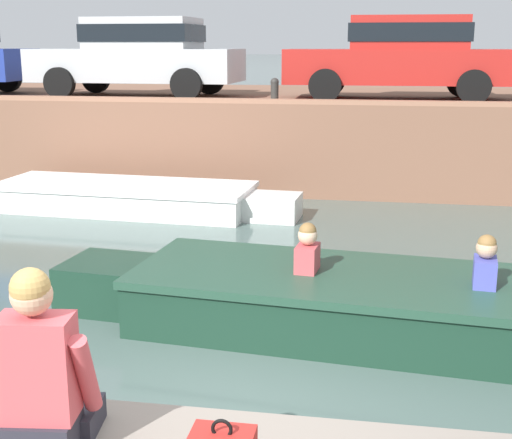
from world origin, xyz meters
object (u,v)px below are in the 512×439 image
at_px(boat_moored_west_white, 136,198).
at_px(person_seated_left, 42,380).
at_px(car_centre_red, 402,54).
at_px(mooring_bollard_mid, 275,89).
at_px(car_left_inner_silver, 140,54).
at_px(motorboat_passing, 355,303).

xyz_separation_m(boat_moored_west_white, person_seated_left, (2.36, -8.20, 0.89)).
bearing_deg(boat_moored_west_white, car_centre_red, 33.82).
distance_m(car_centre_red, mooring_bollard_mid, 2.63).
xyz_separation_m(car_left_inner_silver, person_seated_left, (3.19, -11.10, -1.42)).
bearing_deg(person_seated_left, boat_moored_west_white, 106.06).
xyz_separation_m(motorboat_passing, car_left_inner_silver, (-4.62, 7.51, 2.25)).
xyz_separation_m(car_centre_red, mooring_bollard_mid, (-2.24, -1.23, -0.61)).
distance_m(motorboat_passing, person_seated_left, 3.95).
relative_size(motorboat_passing, car_centre_red, 1.38).
height_order(boat_moored_west_white, car_left_inner_silver, car_left_inner_silver).
bearing_deg(motorboat_passing, boat_moored_west_white, 129.45).
distance_m(boat_moored_west_white, car_left_inner_silver, 3.80).
height_order(boat_moored_west_white, motorboat_passing, motorboat_passing).
relative_size(car_left_inner_silver, car_centre_red, 0.98).
relative_size(boat_moored_west_white, mooring_bollard_mid, 11.65).
height_order(motorboat_passing, person_seated_left, person_seated_left).
bearing_deg(person_seated_left, motorboat_passing, 68.28).
bearing_deg(mooring_bollard_mid, motorboat_passing, -74.86).
xyz_separation_m(boat_moored_west_white, motorboat_passing, (3.79, -4.61, 0.06)).
relative_size(boat_moored_west_white, car_centre_red, 1.22).
height_order(boat_moored_west_white, mooring_bollard_mid, mooring_bollard_mid).
xyz_separation_m(car_centre_red, person_seated_left, (-1.98, -11.10, -1.42)).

